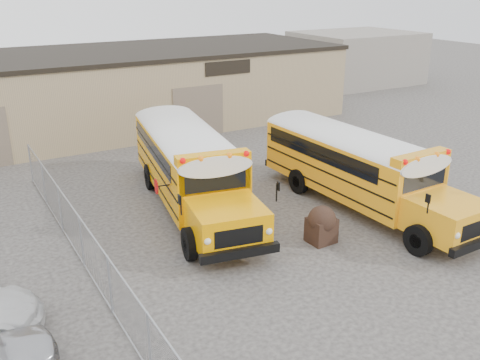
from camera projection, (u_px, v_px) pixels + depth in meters
ground at (288, 260)px, 17.86m from camera, size 120.00×120.00×0.00m
warehouse at (105, 89)px, 33.21m from camera, size 30.20×10.20×4.67m
chainlink_fence at (82, 241)px, 17.16m from camera, size 0.07×18.07×1.81m
distant_building_right at (356, 58)px, 47.76m from camera, size 10.00×8.00×4.40m
school_bus_left at (157, 122)px, 27.56m from camera, size 4.55×11.29×3.22m
school_bus_right at (268, 128)px, 26.81m from camera, size 2.99×10.68×3.11m
tarp_bundle at (322, 224)px, 18.86m from camera, size 1.00×1.00×1.37m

